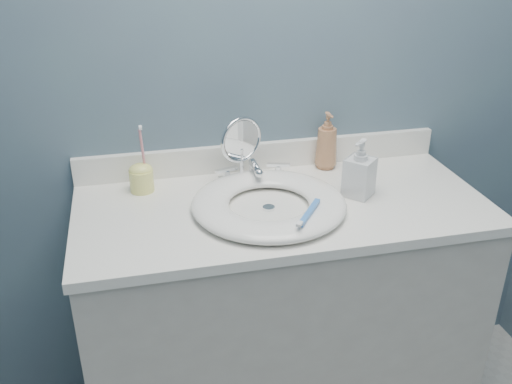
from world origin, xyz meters
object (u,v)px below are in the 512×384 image
object	(u,v)px
soap_bottle_amber	(327,141)
soap_bottle_clear	(360,168)
toothbrush_holder	(141,176)
makeup_mirror	(241,148)

from	to	relation	value
soap_bottle_amber	soap_bottle_clear	bearing A→B (deg)	-83.83
toothbrush_holder	makeup_mirror	bearing A→B (deg)	-2.36
makeup_mirror	toothbrush_holder	xyz separation A→B (m)	(-0.31, 0.01, -0.07)
soap_bottle_amber	toothbrush_holder	xyz separation A→B (m)	(-0.61, -0.04, -0.05)
soap_bottle_amber	soap_bottle_clear	size ratio (longest dim) A/B	1.07
soap_bottle_amber	soap_bottle_clear	distance (m)	0.22
makeup_mirror	soap_bottle_amber	size ratio (longest dim) A/B	1.15
soap_bottle_amber	toothbrush_holder	distance (m)	0.62
makeup_mirror	toothbrush_holder	bearing A→B (deg)	154.32
soap_bottle_amber	soap_bottle_clear	xyz separation A→B (m)	(0.03, -0.22, -0.01)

